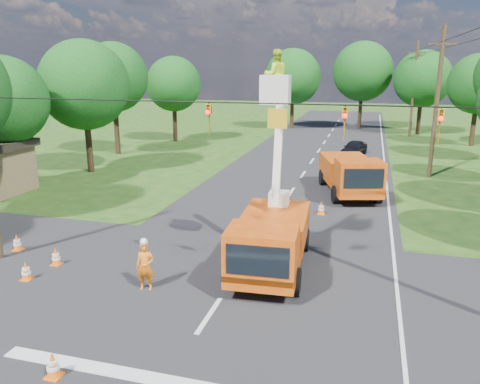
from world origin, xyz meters
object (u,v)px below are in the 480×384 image
(distant_car, at_px, (354,148))
(second_truck, at_px, (350,174))
(traffic_cone_0, at_px, (53,365))
(traffic_cone_4, at_px, (56,257))
(ground_worker, at_px, (145,266))
(traffic_cone_2, at_px, (279,222))
(tree_far_a, at_px, (293,77))
(traffic_cone_3, at_px, (321,208))
(traffic_cone_5, at_px, (26,271))
(bucket_truck, at_px, (271,228))
(pole_right_far, at_px, (414,89))
(tree_left_d, at_px, (84,85))
(tree_left_e, at_px, (113,77))
(traffic_cone_6, at_px, (17,243))
(tree_far_c, at_px, (423,79))
(tree_right_e, at_px, (479,84))
(tree_far_b, at_px, (363,71))
(tree_left_f, at_px, (174,84))
(pole_right_mid, at_px, (437,102))
(tree_left_c, at_px, (3,101))

(distant_car, bearing_deg, second_truck, -74.29)
(traffic_cone_0, bearing_deg, traffic_cone_4, 125.89)
(ground_worker, bearing_deg, traffic_cone_2, 55.06)
(tree_far_a, bearing_deg, traffic_cone_2, -81.38)
(traffic_cone_3, distance_m, traffic_cone_5, 14.05)
(distant_car, bearing_deg, bucket_truck, -80.09)
(bucket_truck, height_order, pole_right_far, pole_right_far)
(traffic_cone_4, xyz_separation_m, pole_right_far, (15.39, 39.98, 4.75))
(tree_left_d, xyz_separation_m, tree_left_e, (-1.80, 7.00, 0.37))
(second_truck, relative_size, traffic_cone_6, 9.90)
(pole_right_far, xyz_separation_m, tree_left_d, (-23.50, -25.00, 1.02))
(distant_car, relative_size, traffic_cone_3, 5.34)
(tree_far_c, bearing_deg, tree_far_a, 176.05)
(traffic_cone_6, bearing_deg, distant_car, 64.10)
(traffic_cone_3, relative_size, tree_left_e, 0.08)
(ground_worker, height_order, distant_car, ground_worker)
(tree_right_e, distance_m, tree_far_b, 14.75)
(tree_right_e, bearing_deg, bucket_truck, -110.97)
(traffic_cone_0, bearing_deg, bucket_truck, 63.45)
(traffic_cone_2, xyz_separation_m, traffic_cone_3, (1.63, 2.83, 0.00))
(tree_left_e, bearing_deg, traffic_cone_5, -67.45)
(bucket_truck, xyz_separation_m, pole_right_far, (7.41, 38.16, 3.43))
(tree_left_f, height_order, tree_far_b, tree_far_b)
(traffic_cone_2, xyz_separation_m, tree_far_c, (8.94, 35.67, 5.70))
(bucket_truck, xyz_separation_m, traffic_cone_3, (1.10, 7.32, -1.32))
(traffic_cone_3, height_order, tree_right_e, tree_right_e)
(traffic_cone_2, bearing_deg, ground_worker, -114.02)
(traffic_cone_3, xyz_separation_m, traffic_cone_4, (-9.09, -9.14, 0.00))
(ground_worker, xyz_separation_m, tree_far_c, (12.15, 42.89, 5.20))
(tree_right_e, bearing_deg, traffic_cone_4, -120.61)
(traffic_cone_4, distance_m, tree_left_f, 31.46)
(tree_far_a, bearing_deg, distant_car, -63.68)
(traffic_cone_6, relative_size, tree_far_b, 0.07)
(tree_left_f, bearing_deg, ground_worker, -68.54)
(traffic_cone_3, distance_m, tree_left_f, 27.41)
(tree_far_b, bearing_deg, second_truck, -89.32)
(traffic_cone_2, distance_m, tree_far_c, 37.21)
(ground_worker, relative_size, tree_right_e, 0.20)
(pole_right_mid, relative_size, tree_left_d, 1.08)
(bucket_truck, bearing_deg, tree_far_a, 94.76)
(pole_right_mid, height_order, tree_far_b, tree_far_b)
(bucket_truck, relative_size, pole_right_mid, 0.80)
(pole_right_mid, xyz_separation_m, tree_left_e, (-25.30, 2.00, 1.38))
(tree_left_e, distance_m, tree_left_f, 8.29)
(tree_far_b, bearing_deg, tree_left_c, -118.44)
(pole_right_far, bearing_deg, tree_far_a, 167.47)
(second_truck, distance_m, tree_far_b, 31.97)
(traffic_cone_0, bearing_deg, tree_left_f, 108.68)
(ground_worker, distance_m, traffic_cone_6, 6.96)
(traffic_cone_2, height_order, tree_left_f, tree_left_f)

